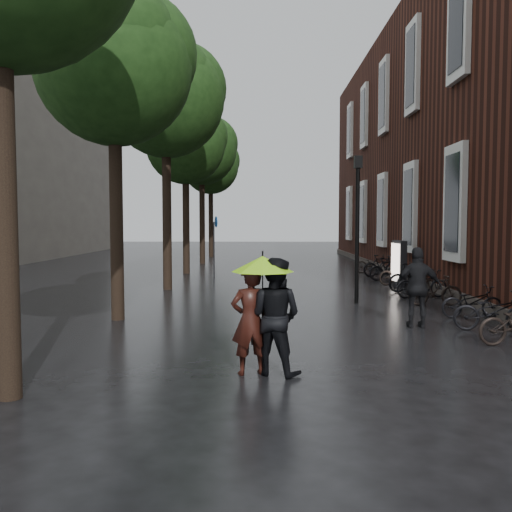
{
  "coord_description": "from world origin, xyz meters",
  "views": [
    {
      "loc": [
        -0.55,
        -6.27,
        2.43
      ],
      "look_at": [
        -0.66,
        5.14,
        1.7
      ],
      "focal_mm": 38.0,
      "sensor_mm": 36.0,
      "label": 1
    }
  ],
  "objects_px": {
    "person_burgundy": "(250,321)",
    "parked_bicycles": "(418,281)",
    "person_black": "(275,316)",
    "pedestrian_walking": "(418,287)",
    "lamp_post": "(357,214)",
    "ad_lightbox": "(399,263)"
  },
  "relations": [
    {
      "from": "person_black",
      "to": "pedestrian_walking",
      "type": "bearing_deg",
      "value": -105.77
    },
    {
      "from": "pedestrian_walking",
      "to": "parked_bicycles",
      "type": "relative_size",
      "value": 0.12
    },
    {
      "from": "person_burgundy",
      "to": "ad_lightbox",
      "type": "xyz_separation_m",
      "value": [
        5.32,
        11.71,
        0.01
      ]
    },
    {
      "from": "parked_bicycles",
      "to": "person_burgundy",
      "type": "bearing_deg",
      "value": -119.78
    },
    {
      "from": "ad_lightbox",
      "to": "person_black",
      "type": "bearing_deg",
      "value": -115.61
    },
    {
      "from": "parked_bicycles",
      "to": "lamp_post",
      "type": "bearing_deg",
      "value": -142.15
    },
    {
      "from": "pedestrian_walking",
      "to": "ad_lightbox",
      "type": "height_order",
      "value": "pedestrian_walking"
    },
    {
      "from": "person_black",
      "to": "parked_bicycles",
      "type": "distance_m",
      "value": 10.63
    },
    {
      "from": "person_black",
      "to": "lamp_post",
      "type": "height_order",
      "value": "lamp_post"
    },
    {
      "from": "pedestrian_walking",
      "to": "parked_bicycles",
      "type": "bearing_deg",
      "value": -102.58
    },
    {
      "from": "ad_lightbox",
      "to": "lamp_post",
      "type": "distance_m",
      "value": 5.06
    },
    {
      "from": "person_black",
      "to": "parked_bicycles",
      "type": "xyz_separation_m",
      "value": [
        4.99,
        9.38,
        -0.47
      ]
    },
    {
      "from": "person_black",
      "to": "pedestrian_walking",
      "type": "height_order",
      "value": "person_black"
    },
    {
      "from": "parked_bicycles",
      "to": "ad_lightbox",
      "type": "distance_m",
      "value": 2.36
    },
    {
      "from": "pedestrian_walking",
      "to": "ad_lightbox",
      "type": "relative_size",
      "value": 1.07
    },
    {
      "from": "person_burgundy",
      "to": "lamp_post",
      "type": "bearing_deg",
      "value": -127.12
    },
    {
      "from": "person_burgundy",
      "to": "parked_bicycles",
      "type": "height_order",
      "value": "person_burgundy"
    },
    {
      "from": "lamp_post",
      "to": "person_burgundy",
      "type": "bearing_deg",
      "value": -111.77
    },
    {
      "from": "lamp_post",
      "to": "pedestrian_walking",
      "type": "bearing_deg",
      "value": -78.66
    },
    {
      "from": "person_burgundy",
      "to": "lamp_post",
      "type": "distance_m",
      "value": 8.34
    },
    {
      "from": "pedestrian_walking",
      "to": "parked_bicycles",
      "type": "distance_m",
      "value": 5.78
    },
    {
      "from": "ad_lightbox",
      "to": "parked_bicycles",
      "type": "bearing_deg",
      "value": -91.33
    }
  ]
}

